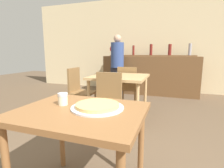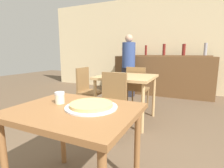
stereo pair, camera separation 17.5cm
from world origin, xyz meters
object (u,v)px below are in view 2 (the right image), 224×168
Objects in this scene: chair_far_side_back at (137,86)px; potted_plant at (126,50)px; pizza_tray at (91,106)px; chair_far_side_front at (111,100)px; chair_far_side_left at (87,88)px; cheese_shaker at (60,98)px; person_standing at (129,64)px.

potted_plant reaches higher than chair_far_side_back.
chair_far_side_front is at bearing 107.70° from pizza_tray.
chair_far_side_left is 2.27m from potted_plant.
potted_plant reaches higher than pizza_tray.
pizza_tray is 4.01m from potted_plant.
potted_plant is at bearing 102.76° from cheese_shaker.
pizza_tray is 0.30m from cheese_shaker.
person_standing reaches higher than potted_plant.
chair_far_side_front is 2.24× the size of pizza_tray.
chair_far_side_front and chair_far_side_left have the same top height.
chair_far_side_back is 2.69× the size of potted_plant.
pizza_tray is (1.12, -1.66, 0.26)m from chair_far_side_left.
chair_far_side_left is at bearing -98.26° from person_standing.
chair_far_side_left reaches higher than pizza_tray.
chair_far_side_front is 2.69× the size of potted_plant.
chair_far_side_front is 1.13m from pizza_tray.
chair_far_side_front is at bearing -127.77° from chair_far_side_left.
chair_far_side_left is 9.27× the size of cheese_shaker.
cheese_shaker is 3.34m from person_standing.
chair_far_side_back is 9.27× the size of cheese_shaker.
pizza_tray is 4.15× the size of cheese_shaker.
potted_plant is (-0.82, 2.75, 0.74)m from chair_far_side_front.
pizza_tray is 3.39m from person_standing.
chair_far_side_front is 9.27× the size of cheese_shaker.
chair_far_side_left is 2.24× the size of pizza_tray.
potted_plant is at bearing 106.93° from pizza_tray.
chair_far_side_front is 2.97m from potted_plant.
chair_far_side_front is 2.32m from person_standing.
person_standing reaches higher than cheese_shaker.
potted_plant is (-0.86, 3.81, 0.45)m from cheese_shaker.
potted_plant reaches higher than chair_far_side_left.
cheese_shaker is (0.82, -1.67, 0.29)m from chair_far_side_left.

